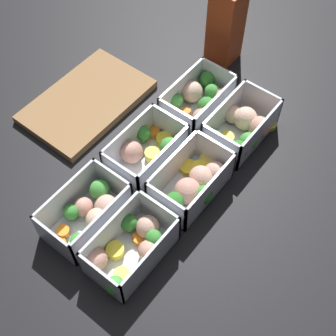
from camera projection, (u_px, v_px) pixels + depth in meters
ground_plane at (168, 176)px, 0.95m from camera, size 4.00×4.00×0.00m
container_near_left at (130, 247)px, 0.83m from camera, size 0.17×0.11×0.08m
container_near_center at (194, 183)px, 0.91m from camera, size 0.17×0.11×0.08m
container_near_right at (243, 128)px, 0.98m from camera, size 0.16×0.12×0.08m
container_far_left at (92, 212)px, 0.87m from camera, size 0.16×0.10×0.08m
container_far_center at (147, 150)px, 0.95m from camera, size 0.18×0.11×0.08m
container_far_right at (200, 100)px, 1.03m from camera, size 0.17×0.12×0.08m
juice_carton at (226, 24)px, 1.07m from camera, size 0.07×0.07×0.20m
cutting_board at (87, 101)px, 1.05m from camera, size 0.28×0.18×0.02m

